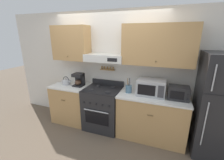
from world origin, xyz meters
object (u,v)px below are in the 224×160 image
(tea_kettle, at_px, (66,82))
(coffee_maker, at_px, (79,79))
(utensil_crock, at_px, (129,89))
(toaster_oven, at_px, (178,93))
(refrigerator, at_px, (222,107))
(stove_range, at_px, (103,108))
(microwave, at_px, (151,87))

(tea_kettle, height_order, coffee_maker, coffee_maker)
(utensil_crock, bearing_deg, toaster_oven, -0.11)
(coffee_maker, xyz_separation_m, utensil_crock, (1.18, -0.02, -0.07))
(refrigerator, xyz_separation_m, tea_kettle, (-3.12, 0.05, 0.09))
(tea_kettle, bearing_deg, stove_range, -1.42)
(microwave, xyz_separation_m, toaster_oven, (0.49, -0.02, -0.04))
(stove_range, height_order, tea_kettle, tea_kettle)
(stove_range, xyz_separation_m, refrigerator, (2.18, -0.03, 0.42))
(refrigerator, height_order, tea_kettle, refrigerator)
(stove_range, distance_m, microwave, 1.17)
(utensil_crock, bearing_deg, tea_kettle, -180.00)
(stove_range, distance_m, tea_kettle, 1.07)
(tea_kettle, distance_m, toaster_oven, 2.44)
(coffee_maker, distance_m, microwave, 1.62)
(microwave, xyz_separation_m, utensil_crock, (-0.44, -0.02, -0.08))
(refrigerator, bearing_deg, tea_kettle, 179.07)
(stove_range, bearing_deg, microwave, 2.35)
(tea_kettle, bearing_deg, utensil_crock, 0.00)
(stove_range, relative_size, utensil_crock, 3.42)
(tea_kettle, xyz_separation_m, coffee_maker, (0.33, 0.03, 0.08))
(refrigerator, height_order, utensil_crock, refrigerator)
(stove_range, distance_m, utensil_crock, 0.78)
(refrigerator, xyz_separation_m, coffee_maker, (-2.79, 0.08, 0.17))
(stove_range, height_order, toaster_oven, toaster_oven)
(utensil_crock, distance_m, toaster_oven, 0.93)
(coffee_maker, relative_size, microwave, 0.56)
(refrigerator, xyz_separation_m, toaster_oven, (-0.68, 0.05, 0.14))
(stove_range, height_order, microwave, microwave)
(microwave, bearing_deg, coffee_maker, 179.75)
(stove_range, height_order, utensil_crock, utensil_crock)
(stove_range, bearing_deg, toaster_oven, 0.83)
(refrigerator, height_order, toaster_oven, refrigerator)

